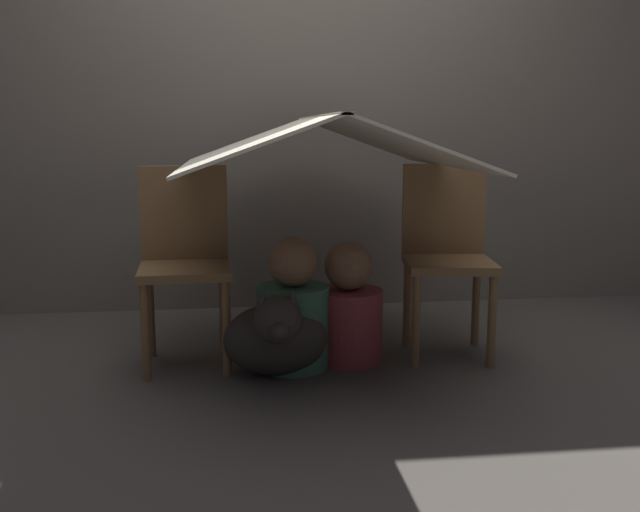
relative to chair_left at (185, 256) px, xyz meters
The scene contains 8 objects.
ground_plane 0.76m from the chair_left, 18.77° to the right, with size 8.80×8.80×0.00m, color #47423D.
wall_back 1.35m from the chair_left, 58.64° to the left, with size 7.00×0.05×2.50m.
chair_left is the anchor object (origin of this frame).
chair_right 1.15m from the chair_left, ahead, with size 0.42×0.42×0.84m.
sheet_canopy 0.75m from the chair_left, ahead, with size 1.14×1.41×0.22m.
person_front 0.52m from the chair_left, 17.41° to the right, with size 0.30×0.30×0.56m.
person_second 0.74m from the chair_left, ahead, with size 0.29×0.29×0.52m.
dog 0.54m from the chair_left, 35.56° to the right, with size 0.43×0.42×0.39m.
Camera 1 is at (-0.37, -2.84, 0.99)m, focal length 40.00 mm.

